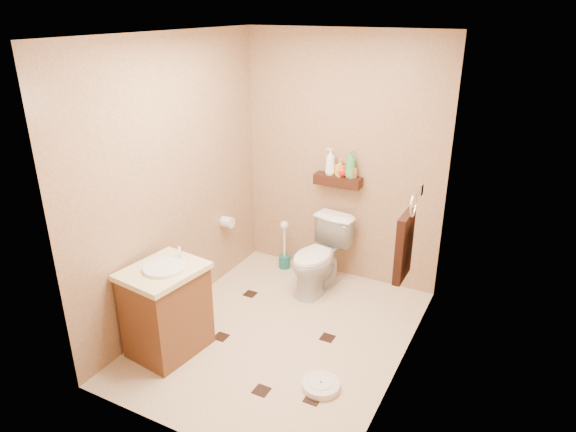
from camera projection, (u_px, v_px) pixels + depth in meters
The scene contains 19 objects.
ground at pixel (281, 334), 4.34m from camera, with size 2.50×2.50×0.00m, color beige.
wall_back at pixel (342, 160), 4.90m from camera, with size 2.00×0.04×2.40m, color tan.
wall_front at pixel (173, 273), 2.85m from camera, with size 2.00×0.04×2.40m, color tan.
wall_left at pixel (175, 182), 4.30m from camera, with size 0.04×2.50×2.40m, color tan.
wall_right at pixel (411, 226), 3.45m from camera, with size 0.04×2.50×2.40m, color tan.
ceiling at pixel (279, 34), 3.42m from camera, with size 2.00×2.50×0.02m, color white.
wall_shelf at pixel (338, 181), 4.90m from camera, with size 0.46×0.14×0.10m, color #3A1B0F.
floor_accents at pixel (279, 338), 4.28m from camera, with size 1.24×1.40×0.01m.
toilet at pixel (319, 256), 4.89m from camera, with size 0.40×0.69×0.71m, color white.
vanity at pixel (167, 309), 4.01m from camera, with size 0.56×0.66×0.85m.
bathroom_scale at pixel (321, 385), 3.72m from camera, with size 0.31×0.31×0.06m.
toilet_brush at pixel (284, 251), 5.37m from camera, with size 0.12×0.12×0.53m.
towel_ring at pixel (405, 244), 3.79m from camera, with size 0.12×0.30×0.76m.
toilet_paper at pixel (227, 222), 5.04m from camera, with size 0.12×0.11×0.12m.
bottle_a at pixel (330, 162), 4.87m from camera, with size 0.10×0.10×0.25m, color white.
bottle_b at pixel (340, 168), 4.84m from camera, with size 0.07×0.08×0.17m, color gold.
bottle_c at pixel (342, 169), 4.84m from camera, with size 0.11×0.11×0.14m, color red.
bottle_d at pixel (351, 164), 4.78m from camera, with size 0.10×0.10×0.26m, color green.
bottle_e at pixel (352, 170), 4.80m from camera, with size 0.07×0.07×0.15m, color #CE7D44.
Camera 1 is at (1.72, -3.19, 2.59)m, focal length 32.00 mm.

